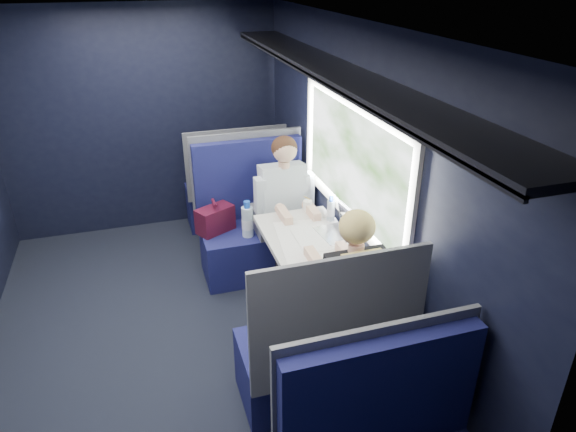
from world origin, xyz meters
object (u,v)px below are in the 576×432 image
object	(u,v)px
man	(286,203)
seat_row_front	(234,191)
cup	(308,206)
seat_bay_near	(253,228)
seat_bay_far	(321,351)
bottle_small	(331,210)
table	(304,247)
woman	(350,289)
laptop	(341,227)

from	to	relation	value
man	seat_row_front	bearing A→B (deg)	102.83
man	cup	distance (m)	0.29
seat_bay_near	seat_bay_far	bearing A→B (deg)	-89.51
seat_row_front	bottle_small	size ratio (longest dim) A/B	5.44
seat_bay_near	seat_row_front	distance (m)	0.92
table	bottle_small	bearing A→B (deg)	36.65
woman	laptop	bearing A→B (deg)	72.09
cup	laptop	bearing A→B (deg)	-75.80
table	bottle_small	world-z (taller)	bottle_small
seat_bay_near	bottle_small	xyz separation A→B (m)	(0.49, -0.65, 0.41)
seat_bay_near	man	bearing A→B (deg)	-33.32
seat_bay_near	cup	world-z (taller)	seat_bay_near
seat_row_front	cup	bearing A→B (deg)	-75.21
table	cup	xyz separation A→B (m)	(0.18, 0.44, 0.13)
table	man	xyz separation A→B (m)	(0.07, 0.70, 0.06)
seat_bay_near	seat_bay_far	distance (m)	1.75
table	bottle_small	xyz separation A→B (m)	(0.30, 0.22, 0.17)
seat_bay_far	table	bearing A→B (deg)	78.22
table	seat_row_front	size ratio (longest dim) A/B	0.86
woman	laptop	xyz separation A→B (m)	(0.22, 0.69, 0.08)
man	table	bearing A→B (deg)	-95.52
seat_bay_near	seat_row_front	bearing A→B (deg)	89.07
man	laptop	size ratio (longest dim) A/B	4.00
seat_bay_near	cup	xyz separation A→B (m)	(0.37, -0.43, 0.37)
woman	seat_bay_far	bearing A→B (deg)	-146.18
seat_bay_far	bottle_small	bearing A→B (deg)	66.35
table	seat_bay_far	distance (m)	0.93
bottle_small	table	bearing A→B (deg)	-143.35
seat_bay_near	bottle_small	distance (m)	0.92
table	woman	distance (m)	0.71
laptop	table	bearing A→B (deg)	176.90
seat_bay_near	woman	xyz separation A→B (m)	(0.26, -1.58, 0.31)
bottle_small	woman	bearing A→B (deg)	-103.91
laptop	cup	size ratio (longest dim) A/B	3.39
seat_bay_near	man	xyz separation A→B (m)	(0.26, -0.17, 0.30)
seat_bay_near	seat_bay_far	world-z (taller)	same
seat_bay_far	laptop	world-z (taller)	seat_bay_far
table	laptop	xyz separation A→B (m)	(0.29, -0.02, 0.14)
table	man	distance (m)	0.70
man	bottle_small	world-z (taller)	man
seat_row_front	woman	xyz separation A→B (m)	(0.25, -2.50, 0.32)
seat_bay_far	woman	world-z (taller)	woman
table	seat_row_front	distance (m)	1.82
table	laptop	size ratio (longest dim) A/B	3.02
seat_bay_near	man	world-z (taller)	man
table	cup	distance (m)	0.49
table	woman	size ratio (longest dim) A/B	0.76
seat_bay_near	table	bearing A→B (deg)	-77.26
table	seat_bay_near	size ratio (longest dim) A/B	0.79
table	woman	world-z (taller)	woman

